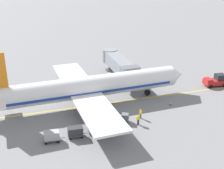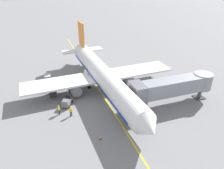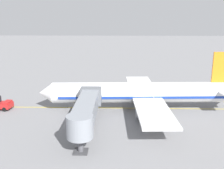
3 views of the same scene
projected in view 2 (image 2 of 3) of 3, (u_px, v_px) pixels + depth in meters
name	position (u px, v px, depth m)	size (l,w,h in m)	color
ground_plane	(98.00, 87.00, 42.83)	(400.00, 400.00, 0.00)	slate
gate_lead_in_line	(98.00, 87.00, 42.83)	(0.24, 80.00, 0.01)	gold
parked_airliner	(102.00, 75.00, 40.38)	(30.21, 37.32, 10.63)	white
jet_bridge	(173.00, 86.00, 35.70)	(15.51, 3.50, 4.98)	gray
baggage_tug_lead	(67.00, 102.00, 36.33)	(2.21, 2.77, 1.62)	slate
baggage_cart_front	(53.00, 91.00, 39.48)	(1.43, 2.94, 1.58)	#4C4C51
baggage_cart_second_in_train	(50.00, 84.00, 41.92)	(1.43, 2.94, 1.58)	#4C4C51
baggage_cart_third_in_train	(48.00, 78.00, 44.65)	(1.43, 2.94, 1.58)	#4C4C51
ground_crew_wing_walker	(69.00, 88.00, 40.40)	(0.30, 0.73, 1.69)	#232328
ground_crew_loader	(59.00, 109.00, 33.92)	(0.31, 0.73, 1.69)	#232328
ground_crew_marshaller	(71.00, 111.00, 33.49)	(0.72, 0.25, 1.69)	#232328
safety_cone_nose_left	(100.00, 137.00, 28.94)	(0.36, 0.36, 0.59)	black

